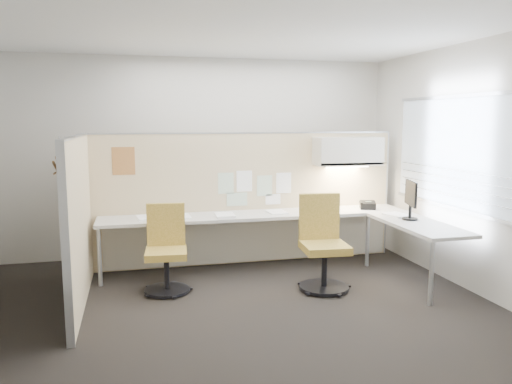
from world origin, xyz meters
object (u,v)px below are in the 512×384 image
object	(u,v)px
desk	(284,224)
phone	(367,205)
chair_left	(166,252)
monitor	(411,198)
chair_right	(323,246)

from	to	relation	value
desk	phone	xyz separation A→B (m)	(1.21, 0.11, 0.18)
chair_left	monitor	xyz separation A→B (m)	(2.90, -0.25, 0.55)
monitor	phone	distance (m)	0.85
chair_left	chair_right	distance (m)	1.78
monitor	desk	bearing A→B (deg)	78.96
phone	monitor	bearing A→B (deg)	-59.67
desk	chair_right	world-z (taller)	chair_right
desk	monitor	xyz separation A→B (m)	(1.37, -0.70, 0.40)
chair_left	phone	world-z (taller)	chair_left
desk	chair_right	xyz separation A→B (m)	(0.22, -0.78, -0.10)
desk	chair_right	size ratio (longest dim) A/B	3.75
desk	chair_left	size ratio (longest dim) A/B	4.13
chair_left	monitor	world-z (taller)	monitor
chair_left	monitor	distance (m)	2.96
chair_left	chair_right	xyz separation A→B (m)	(1.75, -0.34, 0.05)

